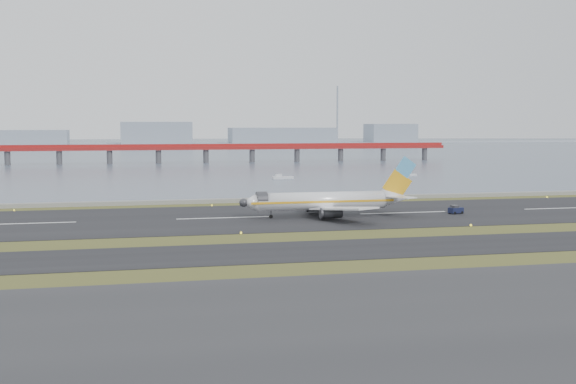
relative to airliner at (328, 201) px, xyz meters
name	(u,v)px	position (x,y,z in m)	size (l,w,h in m)	color
ground	(248,241)	(-21.96, -27.31, -3.46)	(1000.00, 1000.00, 0.00)	#3E4A1A
apron_strip	(343,330)	(-21.96, -82.31, -3.41)	(1000.00, 50.00, 0.10)	#2B2B2D
taxiway_strip	(261,253)	(-21.96, -39.31, -3.41)	(1000.00, 18.00, 0.10)	black
runway_strip	(224,218)	(-21.96, 2.69, -3.41)	(1000.00, 45.00, 0.10)	black
seawall	(208,201)	(-21.96, 32.69, -2.96)	(1000.00, 2.50, 1.00)	gray
bay_water	(152,149)	(-21.96, 432.69, -3.46)	(1400.00, 800.00, 1.30)	#475366
red_pier	(206,149)	(-1.96, 222.69, 3.82)	(260.00, 5.00, 10.20)	#A21D1B
far_shoreline	(160,138)	(-8.34, 592.69, 2.61)	(1400.00, 80.00, 60.50)	#909BAA
airliner	(328,201)	(0.00, 0.00, 0.00)	(38.52, 32.89, 12.80)	white
pushback_tug	(456,210)	(28.65, -1.45, -2.49)	(3.48, 2.58, 1.99)	#131836
workboat_near	(282,177)	(13.01, 106.61, -2.88)	(7.53, 2.43, 1.82)	silver
workboat_far	(408,175)	(63.09, 110.86, -2.99)	(6.16, 2.04, 1.49)	silver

